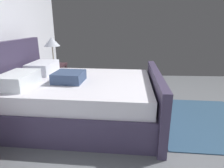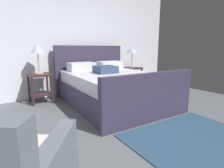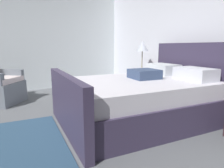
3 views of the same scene
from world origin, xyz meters
name	(u,v)px [view 3 (image 3 of 3)]	position (x,y,z in m)	size (l,w,h in m)	color
ground_plane	(12,139)	(0.00, 0.00, -0.01)	(5.68, 6.00, 0.02)	slate
wall_back	(193,32)	(0.00, 3.06, 1.37)	(5.80, 0.12, 2.74)	white
wall_side_left	(1,35)	(-2.90, 0.00, 1.37)	(0.12, 6.12, 2.74)	white
bed	(141,97)	(0.21, 1.78, 0.35)	(1.83, 2.33, 1.17)	#3A314B
nightstand_left	(141,79)	(-0.97, 2.66, 0.40)	(0.44, 0.44, 0.60)	#3A2329
table_lamp_left	(142,47)	(-0.97, 2.66, 1.10)	(0.27, 0.27, 0.63)	#B7B293
area_rug	(4,147)	(0.21, -0.09, 0.01)	(1.60, 1.29, 0.01)	#2C4964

